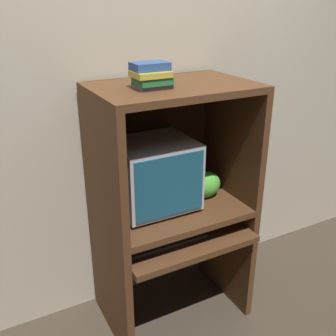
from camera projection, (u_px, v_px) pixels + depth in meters
wall_back at (145, 98)px, 2.30m from camera, size 6.00×0.06×2.60m
desk_base at (175, 262)px, 2.35m from camera, size 0.83×0.61×0.62m
desk_monitor_shelf at (172, 210)px, 2.25m from camera, size 0.83×0.56×0.13m
hutch_upper at (170, 130)px, 2.09m from camera, size 0.83×0.56×0.69m
crt_monitor at (154, 174)px, 2.15m from camera, size 0.43×0.38×0.39m
keyboard at (165, 240)px, 2.13m from camera, size 0.46×0.14×0.03m
mouse at (212, 228)px, 2.24m from camera, size 0.07×0.04×0.03m
snack_bag at (205, 185)px, 2.31m from camera, size 0.19×0.14×0.16m
book_stack at (151, 76)px, 1.85m from camera, size 0.18×0.14×0.12m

